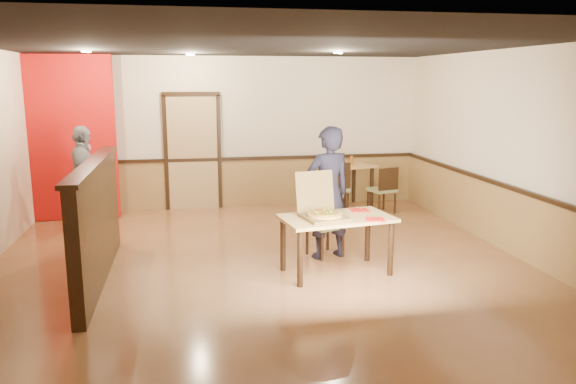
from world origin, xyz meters
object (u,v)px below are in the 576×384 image
diner_chair (322,221)px  side_chair_right (384,188)px  main_table (337,225)px  pizza_box (323,212)px  condiment (351,160)px  side_table (349,174)px  diner (328,193)px  passerby (84,179)px  side_chair_left (335,186)px

diner_chair → side_chair_right: bearing=30.3°
main_table → pizza_box: (-0.18, -0.02, 0.18)m
main_table → condiment: (1.23, 3.46, 0.29)m
side_table → condiment: (0.01, -0.09, 0.26)m
diner_chair → condiment: (1.21, 2.68, 0.43)m
diner_chair → pizza_box: size_ratio=1.25×
main_table → side_table: 3.76m
main_table → diner_chair: bearing=79.9°
diner → condiment: diner is taller
main_table → side_chair_right: side_chair_right is taller
side_table → passerby: bearing=-168.9°
side_chair_right → passerby: (-5.08, -0.30, 0.38)m
diner → passerby: (-3.44, 2.01, -0.05)m
side_chair_right → diner: size_ratio=0.48×
diner → condiment: (1.18, 2.82, 0.01)m
diner_chair → side_chair_left: size_ratio=0.88×
diner → pizza_box: 0.71m
main_table → side_chair_left: bearing=66.2°
diner_chair → diner: bearing=-97.3°
diner_chair → passerby: bearing=129.2°
diner → main_table: bearing=70.8°
side_table → condiment: size_ratio=5.84×
side_chair_left → side_chair_right: bearing=179.8°
pizza_box → condiment: pizza_box is taller
main_table → side_table: (1.22, 3.55, 0.02)m
side_table → pizza_box: 3.84m
diner_chair → condiment: condiment is taller
side_chair_left → diner: bearing=71.7°
side_chair_left → side_chair_right: side_chair_left is taller
passerby → side_table: bearing=-81.8°
diner → condiment: size_ratio=11.01×
pizza_box → side_chair_left: bearing=60.7°
side_chair_right → diner: diner is taller
diner_chair → pizza_box: pizza_box is taller
pizza_box → condiment: size_ratio=4.24×
diner → pizza_box: size_ratio=2.60×
main_table → diner: size_ratio=0.81×
diner_chair → main_table: bearing=-113.1°
side_chair_right → side_table: (-0.47, 0.61, 0.17)m
side_chair_left → condiment: 0.79m
side_chair_right → condiment: condiment is taller
diner_chair → passerby: 3.90m
side_chair_right → condiment: (-0.46, 0.52, 0.44)m
side_chair_right → passerby: passerby is taller
main_table → condiment: 3.68m
side_table → condiment: bearing=-86.4°
side_table → passerby: passerby is taller
side_chair_right → diner_chair: bearing=36.9°
side_table → diner: diner is taller
condiment → pizza_box: bearing=-112.0°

